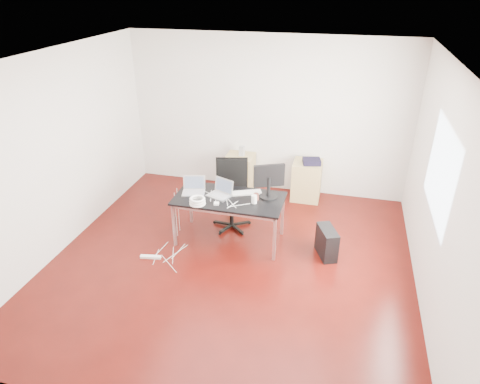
% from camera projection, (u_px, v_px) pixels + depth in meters
% --- Properties ---
extents(room_shell, '(5.00, 5.00, 5.00)m').
position_uv_depth(room_shell, '(232.00, 173.00, 5.43)').
color(room_shell, '#3A0906').
rests_on(room_shell, ground).
extents(desk, '(1.60, 0.80, 0.73)m').
position_uv_depth(desk, '(229.00, 201.00, 6.29)').
color(desk, black).
rests_on(desk, ground).
extents(office_chair, '(0.57, 0.59, 1.08)m').
position_uv_depth(office_chair, '(232.00, 191.00, 6.73)').
color(office_chair, black).
rests_on(office_chair, ground).
extents(filing_cabinet_left, '(0.50, 0.50, 0.70)m').
position_uv_depth(filing_cabinet_left, '(240.00, 173.00, 7.93)').
color(filing_cabinet_left, tan).
rests_on(filing_cabinet_left, ground).
extents(filing_cabinet_right, '(0.50, 0.50, 0.70)m').
position_uv_depth(filing_cabinet_right, '(307.00, 180.00, 7.66)').
color(filing_cabinet_right, tan).
rests_on(filing_cabinet_right, ground).
extents(pc_tower, '(0.36, 0.49, 0.44)m').
position_uv_depth(pc_tower, '(327.00, 242.00, 6.13)').
color(pc_tower, black).
rests_on(pc_tower, ground).
extents(wastebasket, '(0.29, 0.29, 0.28)m').
position_uv_depth(wastebasket, '(246.00, 186.00, 7.93)').
color(wastebasket, black).
rests_on(wastebasket, ground).
extents(power_strip, '(0.31, 0.11, 0.04)m').
position_uv_depth(power_strip, '(151.00, 257.00, 6.16)').
color(power_strip, white).
rests_on(power_strip, ground).
extents(laptop_left, '(0.38, 0.32, 0.23)m').
position_uv_depth(laptop_left, '(194.00, 189.00, 6.39)').
color(laptop_left, silver).
rests_on(laptop_left, desk).
extents(laptop_right, '(0.40, 0.36, 0.23)m').
position_uv_depth(laptop_right, '(221.00, 192.00, 6.31)').
color(laptop_right, silver).
rests_on(laptop_right, desk).
extents(monitor, '(0.43, 0.26, 0.51)m').
position_uv_depth(monitor, '(269.00, 179.00, 6.16)').
color(monitor, black).
rests_on(monitor, desk).
extents(keyboard, '(0.46, 0.30, 0.02)m').
position_uv_depth(keyboard, '(247.00, 193.00, 6.38)').
color(keyboard, white).
rests_on(keyboard, desk).
extents(cup_white, '(0.10, 0.10, 0.12)m').
position_uv_depth(cup_white, '(254.00, 199.00, 6.09)').
color(cup_white, white).
rests_on(cup_white, desk).
extents(cup_brown, '(0.09, 0.09, 0.10)m').
position_uv_depth(cup_brown, '(256.00, 197.00, 6.18)').
color(cup_brown, '#57261D').
rests_on(cup_brown, desk).
extents(cable_coil, '(0.24, 0.24, 0.11)m').
position_uv_depth(cable_coil, '(197.00, 201.00, 6.05)').
color(cable_coil, white).
rests_on(cable_coil, desk).
extents(power_adapter, '(0.08, 0.08, 0.03)m').
position_uv_depth(power_adapter, '(216.00, 203.00, 6.07)').
color(power_adapter, white).
rests_on(power_adapter, desk).
extents(speaker, '(0.10, 0.09, 0.18)m').
position_uv_depth(speaker, '(242.00, 151.00, 7.74)').
color(speaker, '#9E9E9E').
rests_on(speaker, filing_cabinet_left).
extents(navy_garment, '(0.35, 0.30, 0.09)m').
position_uv_depth(navy_garment, '(312.00, 161.00, 7.42)').
color(navy_garment, black).
rests_on(navy_garment, filing_cabinet_right).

